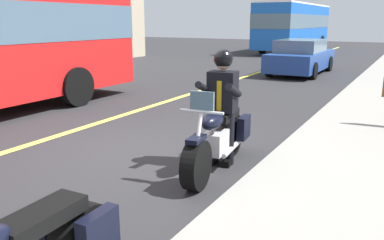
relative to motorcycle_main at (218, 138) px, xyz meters
name	(u,v)px	position (x,y,z in m)	size (l,w,h in m)	color
ground_plane	(142,153)	(0.03, -1.39, -0.45)	(80.00, 80.00, 0.00)	#28282B
lane_center_stripe	(57,136)	(0.03, -3.39, -0.45)	(60.00, 0.16, 0.01)	#E5DB4C
motorcycle_main	(218,138)	(0.00, 0.00, 0.00)	(2.22, 0.77, 1.26)	black
rider_main	(222,97)	(-0.19, -0.03, 0.58)	(0.67, 0.60, 1.74)	black
bus_far	(295,25)	(-24.04, -5.57, 1.42)	(11.05, 2.70, 3.30)	blue
car_silver	(301,57)	(-11.45, -1.77, 0.24)	(4.60, 1.92, 1.40)	navy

